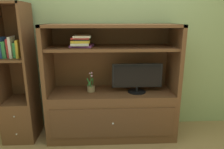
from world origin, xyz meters
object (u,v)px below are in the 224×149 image
Objects in this scene: tv_monitor at (137,77)px; magazine_stack at (81,41)px; bookshelf_tall at (20,96)px; media_console at (112,102)px; upright_book_row at (10,48)px; potted_plant at (91,88)px.

magazine_stack is at bearing 176.43° from tv_monitor.
magazine_stack is at bearing -0.68° from bookshelf_tall.
media_console is at bearing 171.54° from tv_monitor.
tv_monitor is 1.65m from upright_book_row.
potted_plant is (-0.28, 0.01, 0.21)m from media_console.
potted_plant is (-0.61, 0.06, -0.16)m from tv_monitor.
tv_monitor is 0.37× the size of bookshelf_tall.
potted_plant is 1.02× the size of upright_book_row.
upright_book_row is at bearing -179.91° from magazine_stack.
media_console is 1.48m from upright_book_row.
bookshelf_tall is (-1.57, 0.06, -0.26)m from tv_monitor.
media_console reaches higher than tv_monitor.
magazine_stack is at bearing 0.09° from upright_book_row.
upright_book_row is at bearing -161.71° from bookshelf_tall.
media_console is 1.24m from bookshelf_tall.
bookshelf_tall reaches higher than media_console.
upright_book_row is (-1.27, -0.01, 0.75)m from media_console.
magazine_stack is at bearing -173.08° from potted_plant.
tv_monitor reaches higher than potted_plant.
magazine_stack reaches higher than tv_monitor.
magazine_stack reaches higher than upright_book_row.
tv_monitor is at bearing -3.57° from magazine_stack.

